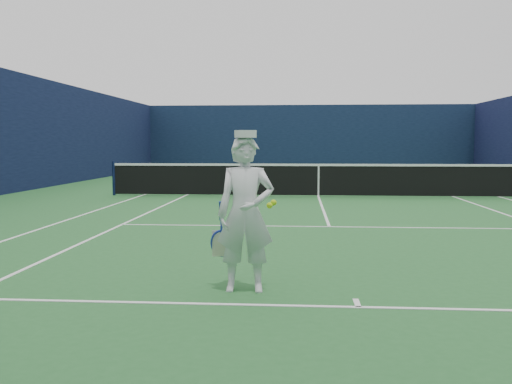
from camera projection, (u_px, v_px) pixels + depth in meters
The scene contains 5 objects.
ground at pixel (318, 197), 17.43m from camera, with size 80.00×80.00×0.00m, color #24602B.
court_markings at pixel (318, 196), 17.43m from camera, with size 11.03×23.83×0.01m.
windscreen_fence at pixel (319, 131), 17.26m from camera, with size 20.12×36.12×4.00m.
tennis_net at pixel (319, 179), 17.38m from camera, with size 12.88×0.09×1.07m.
tennis_player at pixel (245, 213), 6.20m from camera, with size 0.77×0.46×1.76m.
Camera 1 is at (-0.59, -17.45, 1.61)m, focal length 40.00 mm.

